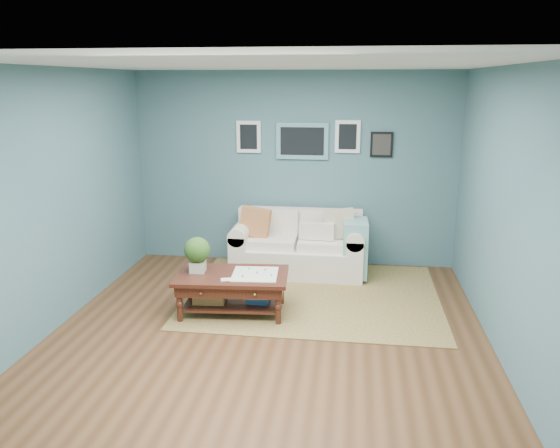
# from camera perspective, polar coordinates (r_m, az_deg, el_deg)

# --- Properties ---
(room_shell) EXTENTS (5.00, 5.02, 2.70)m
(room_shell) POSITION_cam_1_polar(r_m,az_deg,el_deg) (5.31, -1.34, 1.75)
(room_shell) COLOR brown
(room_shell) RESTS_ON ground
(area_rug) EXTENTS (3.04, 2.43, 0.01)m
(area_rug) POSITION_cam_1_polar(r_m,az_deg,el_deg) (6.77, 3.47, -7.39)
(area_rug) COLOR brown
(area_rug) RESTS_ON ground
(loveseat) EXTENTS (1.81, 0.82, 0.93)m
(loveseat) POSITION_cam_1_polar(r_m,az_deg,el_deg) (7.43, 2.51, -2.30)
(loveseat) COLOR #F1E2D0
(loveseat) RESTS_ON ground
(coffee_table) EXTENTS (1.29, 0.82, 0.87)m
(coffee_table) POSITION_cam_1_polar(r_m,az_deg,el_deg) (6.18, -5.63, -5.88)
(coffee_table) COLOR #341309
(coffee_table) RESTS_ON ground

